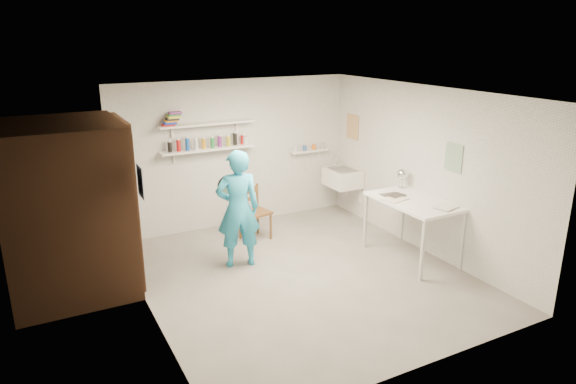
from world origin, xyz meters
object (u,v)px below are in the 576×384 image
man (238,209)px  wooden_chair (255,213)px  belfast_sink (343,178)px  desk_lamp (403,174)px  work_table (412,229)px  wall_clock (228,186)px

man → wooden_chair: size_ratio=1.88×
belfast_sink → man: 2.56m
wooden_chair → desk_lamp: bearing=-45.2°
desk_lamp → man: bearing=170.5°
work_table → wooden_chair: bearing=134.7°
belfast_sink → wall_clock: bearing=-161.8°
man → wooden_chair: (0.58, 0.75, -0.38)m
wooden_chair → work_table: 2.36m
belfast_sink → work_table: size_ratio=0.46×
wall_clock → wooden_chair: size_ratio=0.34×
man → desk_lamp: bearing=-177.5°
wooden_chair → work_table: work_table is taller
wall_clock → work_table: bearing=-14.6°
belfast_sink → wall_clock: 2.56m
work_table → desk_lamp: bearing=67.6°
belfast_sink → wall_clock: wall_clock is taller
belfast_sink → work_table: (-0.11, -1.94, -0.26)m
wooden_chair → desk_lamp: (1.88, -1.16, 0.66)m
wall_clock → wooden_chair: 1.05m
man → wall_clock: 0.35m
work_table → man: bearing=157.4°
work_table → desk_lamp: size_ratio=8.00×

